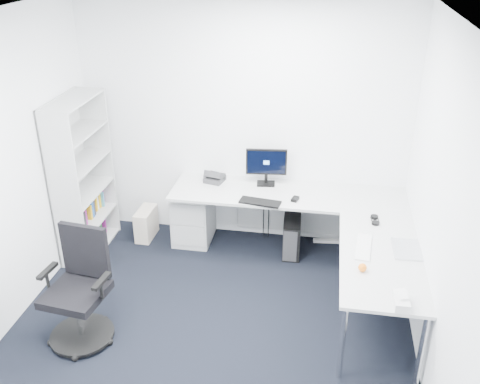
% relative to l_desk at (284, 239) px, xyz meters
% --- Properties ---
extents(ground, '(4.20, 4.20, 0.00)m').
position_rel_l_desk_xyz_m(ground, '(-0.55, -1.40, -0.37)').
color(ground, black).
extents(ceiling, '(4.20, 4.20, 0.00)m').
position_rel_l_desk_xyz_m(ceiling, '(-0.55, -1.40, 2.33)').
color(ceiling, white).
extents(wall_back, '(3.60, 0.02, 2.70)m').
position_rel_l_desk_xyz_m(wall_back, '(-0.55, 0.70, 0.98)').
color(wall_back, white).
rests_on(wall_back, ground).
extents(wall_right, '(0.02, 4.20, 2.70)m').
position_rel_l_desk_xyz_m(wall_right, '(1.25, -1.40, 0.98)').
color(wall_right, white).
rests_on(wall_right, ground).
extents(l_desk, '(2.50, 1.40, 0.73)m').
position_rel_l_desk_xyz_m(l_desk, '(0.00, 0.00, 0.00)').
color(l_desk, '#B1B3B3').
rests_on(l_desk, ground).
extents(drawer_pedestal, '(0.41, 0.51, 0.63)m').
position_rel_l_desk_xyz_m(drawer_pedestal, '(-1.08, 0.44, -0.05)').
color(drawer_pedestal, '#B1B3B3').
rests_on(drawer_pedestal, ground).
extents(bookshelf, '(0.34, 0.87, 1.74)m').
position_rel_l_desk_xyz_m(bookshelf, '(-2.17, 0.05, 0.51)').
color(bookshelf, '#B1B3B3').
rests_on(bookshelf, ground).
extents(task_chair, '(0.64, 0.64, 1.03)m').
position_rel_l_desk_xyz_m(task_chair, '(-1.64, -1.39, 0.15)').
color(task_chair, black).
rests_on(task_chair, ground).
extents(black_pc_tower, '(0.21, 0.43, 0.41)m').
position_rel_l_desk_xyz_m(black_pc_tower, '(0.06, 0.33, -0.16)').
color(black_pc_tower, black).
rests_on(black_pc_tower, ground).
extents(beige_pc_tower, '(0.18, 0.38, 0.35)m').
position_rel_l_desk_xyz_m(beige_pc_tower, '(-1.64, 0.39, -0.19)').
color(beige_pc_tower, '#BFB2A2').
rests_on(beige_pc_tower, ground).
extents(power_strip, '(0.31, 0.09, 0.04)m').
position_rel_l_desk_xyz_m(power_strip, '(0.46, 0.62, -0.35)').
color(power_strip, silver).
rests_on(power_strip, ground).
extents(monitor, '(0.46, 0.19, 0.43)m').
position_rel_l_desk_xyz_m(monitor, '(-0.26, 0.52, 0.58)').
color(monitor, black).
rests_on(monitor, l_desk).
extents(black_keyboard, '(0.44, 0.21, 0.02)m').
position_rel_l_desk_xyz_m(black_keyboard, '(-0.26, 0.07, 0.38)').
color(black_keyboard, black).
rests_on(black_keyboard, l_desk).
extents(mouse, '(0.09, 0.11, 0.03)m').
position_rel_l_desk_xyz_m(mouse, '(0.09, 0.19, 0.38)').
color(mouse, black).
rests_on(mouse, l_desk).
extents(desk_phone, '(0.24, 0.24, 0.14)m').
position_rel_l_desk_xyz_m(desk_phone, '(-0.83, 0.50, 0.43)').
color(desk_phone, '#2E2E31').
rests_on(desk_phone, l_desk).
extents(laptop, '(0.36, 0.35, 0.25)m').
position_rel_l_desk_xyz_m(laptop, '(1.13, -0.61, 0.49)').
color(laptop, silver).
rests_on(laptop, l_desk).
extents(white_keyboard, '(0.17, 0.45, 0.01)m').
position_rel_l_desk_xyz_m(white_keyboard, '(0.76, -0.63, 0.37)').
color(white_keyboard, silver).
rests_on(white_keyboard, l_desk).
extents(headphones, '(0.12, 0.18, 0.05)m').
position_rel_l_desk_xyz_m(headphones, '(0.88, -0.12, 0.39)').
color(headphones, black).
rests_on(headphones, l_desk).
extents(orange_fruit, '(0.07, 0.07, 0.07)m').
position_rel_l_desk_xyz_m(orange_fruit, '(0.73, -1.00, 0.40)').
color(orange_fruit, orange).
rests_on(orange_fruit, l_desk).
extents(tissue_box, '(0.11, 0.21, 0.07)m').
position_rel_l_desk_xyz_m(tissue_box, '(1.00, -1.40, 0.40)').
color(tissue_box, silver).
rests_on(tissue_box, l_desk).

